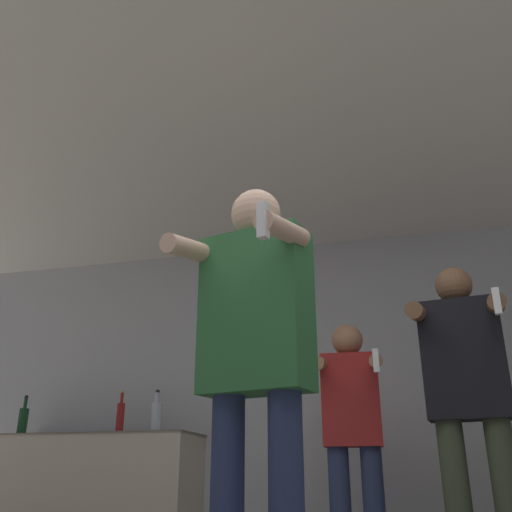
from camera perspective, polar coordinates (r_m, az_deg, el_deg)
The scene contains 9 objects.
wall_back at distance 4.77m, azimuth 9.61°, elevation -12.94°, with size 7.00×0.06×2.55m.
ceiling_slab at distance 3.78m, azimuth 6.36°, elevation 10.44°, with size 7.00×3.49×0.05m.
counter at distance 4.99m, azimuth -15.87°, elevation -22.17°, with size 1.64×0.61×0.93m.
bottle_tall_gin at distance 4.88m, azimuth -13.42°, elevation -15.36°, with size 0.06×0.06×0.34m.
bottle_green_wine at distance 5.33m, azimuth -22.27°, elevation -14.97°, with size 0.08×0.08×0.33m.
bottle_brown_liquor at distance 4.74m, azimuth -9.96°, elevation -15.50°, with size 0.09×0.09×0.34m.
person_woman_foreground at distance 2.31m, azimuth -0.09°, elevation -9.55°, with size 0.58×0.56×1.78m.
person_man_side at distance 3.41m, azimuth 20.47°, elevation -12.81°, with size 0.56×0.49×1.76m.
person_spectator_back at distance 3.87m, azimuth 9.62°, elevation -16.42°, with size 0.45×0.49×1.58m.
Camera 1 is at (0.36, -1.70, 0.57)m, focal length 40.00 mm.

